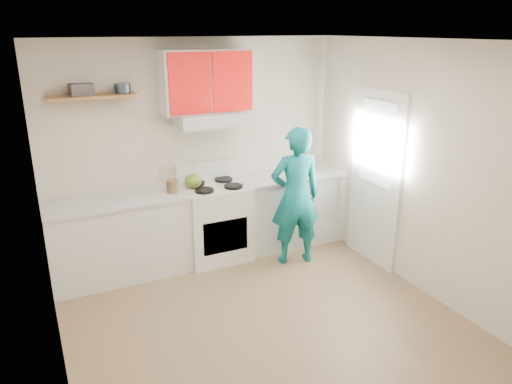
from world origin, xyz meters
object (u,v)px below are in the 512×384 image
kettle (193,181)px  person (296,196)px  stove (215,222)px  tin (122,88)px  crock (173,187)px

kettle → person: bearing=-47.8°
stove → person: bearing=-32.0°
stove → tin: 1.89m
crock → person: 1.42m
person → stove: bearing=-20.6°
tin → stove: bearing=-9.6°
person → tin: bearing=-9.4°
tin → crock: tin is taller
kettle → person: 1.21m
kettle → stove: bearing=-29.9°
tin → kettle: bearing=-9.6°
kettle → person: size_ratio=0.12×
stove → crock: (-0.51, -0.01, 0.52)m
kettle → crock: kettle is taller
stove → tin: tin is taller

